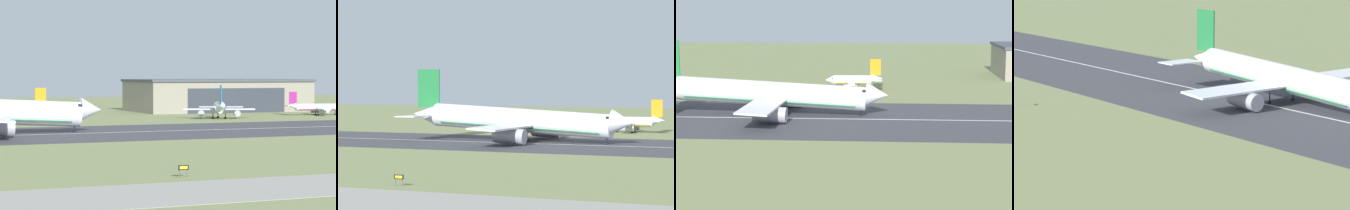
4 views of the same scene
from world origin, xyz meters
The scene contains 9 objects.
ground_plane centered at (0.00, 60.73, 0.00)m, with size 685.10×685.10×0.00m, color #7A8451.
runway_strip centered at (0.00, 121.46, 0.03)m, with size 445.10×48.83×0.06m, color #3D3D42.
runway_centreline centered at (0.00, 121.46, 0.07)m, with size 400.59×0.70×0.01m, color silver.
taxiway_road centered at (0.00, 29.11, 0.03)m, with size 333.82×16.91×0.05m, color gray.
hangar_building centered at (79.28, 213.66, 5.90)m, with size 64.08×34.19×11.76m.
airplane_parked_west centered at (96.31, 172.55, 2.57)m, with size 20.18×19.27×7.80m.
airplane_parked_centre centered at (57.53, 165.75, 3.31)m, with size 21.17×19.18×10.43m.
airplane_parked_east centered at (-2.83, 172.26, 3.03)m, with size 17.97×17.48×9.62m.
runway_sign centered at (-6.09, 41.56, 1.19)m, with size 1.44×0.13×1.63m.
Camera 1 is at (-45.82, -53.67, 13.41)m, focal length 85.00 mm.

